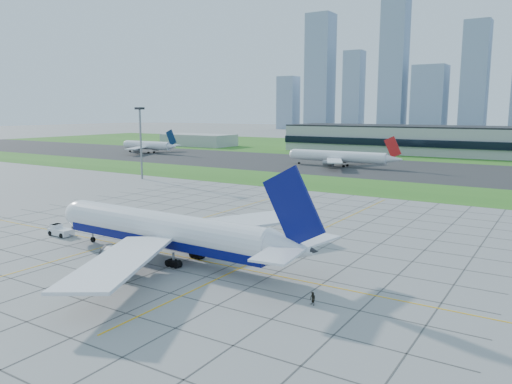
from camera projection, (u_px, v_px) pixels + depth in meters
ground at (163, 249)px, 89.47m from camera, size 1400.00×1400.00×0.00m
grass_median at (351, 185)px, 164.60m from camera, size 700.00×35.00×0.04m
asphalt_taxiway at (399, 169)px, 210.51m from camera, size 700.00×75.00×0.04m
grass_far at (452, 151)px, 302.35m from camera, size 700.00×145.00×0.04m
apron_markings at (203, 236)px, 98.50m from camera, size 120.00×130.00×0.03m
service_block at (199, 140)px, 348.31m from camera, size 50.00×25.00×8.00m
light_mast at (141, 134)px, 177.93m from camera, size 2.50×2.50×25.60m
city_skyline at (499, 77)px, 518.59m from camera, size 523.00×32.40×160.00m
airliner at (166, 231)px, 82.89m from camera, size 54.59×55.31×17.18m
pushback_tug at (60, 231)px, 98.79m from camera, size 7.78×2.82×2.16m
crew_near at (73, 231)px, 98.65m from camera, size 0.53×0.73×1.86m
crew_far at (313, 299)px, 63.40m from camera, size 1.04×0.96×1.74m
distant_jet_0 at (148, 145)px, 288.55m from camera, size 38.45×42.66×14.08m
distant_jet_1 at (339, 156)px, 219.14m from camera, size 49.48×42.66×14.08m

